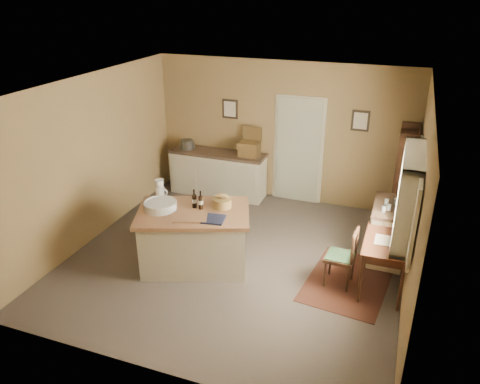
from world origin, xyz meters
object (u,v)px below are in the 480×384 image
(work_island, at_px, (194,236))
(right_cabinet, at_px, (388,231))
(writing_desk, at_px, (386,247))
(shelving_unit, at_px, (406,179))
(sideboard, at_px, (218,172))
(desk_chair, at_px, (340,257))

(work_island, bearing_deg, right_cabinet, 4.00)
(writing_desk, relative_size, shelving_unit, 0.54)
(work_island, relative_size, shelving_unit, 1.05)
(sideboard, bearing_deg, writing_desk, -33.08)
(desk_chair, height_order, right_cabinet, right_cabinet)
(sideboard, bearing_deg, shelving_unit, -3.22)
(desk_chair, xyz_separation_m, shelving_unit, (0.74, 2.12, 0.47))
(work_island, height_order, desk_chair, work_island)
(writing_desk, xyz_separation_m, shelving_unit, (0.15, 2.02, 0.23))
(work_island, xyz_separation_m, writing_desk, (2.75, 0.34, 0.19))
(writing_desk, xyz_separation_m, right_cabinet, (-0.00, 0.88, -0.22))
(right_cabinet, bearing_deg, writing_desk, -89.99)
(sideboard, distance_m, writing_desk, 4.07)
(shelving_unit, bearing_deg, writing_desk, -94.19)
(desk_chair, bearing_deg, sideboard, 144.16)
(work_island, height_order, writing_desk, work_island)
(work_island, relative_size, desk_chair, 2.20)
(desk_chair, bearing_deg, right_cabinet, 62.46)
(sideboard, relative_size, shelving_unit, 1.08)
(writing_desk, distance_m, shelving_unit, 2.04)
(sideboard, bearing_deg, work_island, -75.51)
(work_island, xyz_separation_m, shelving_unit, (2.89, 2.36, 0.42))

